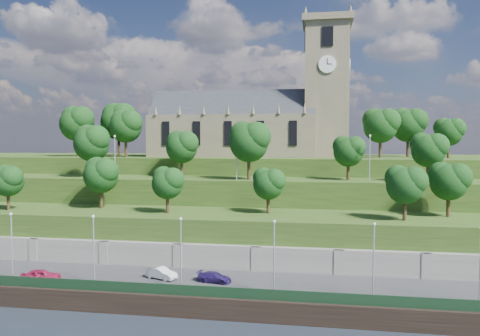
% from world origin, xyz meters
% --- Properties ---
extents(ground, '(320.00, 320.00, 0.00)m').
position_xyz_m(ground, '(0.00, 0.00, 0.00)').
color(ground, black).
rests_on(ground, ground).
extents(promenade, '(160.00, 12.00, 2.00)m').
position_xyz_m(promenade, '(0.00, 6.00, 1.00)').
color(promenade, '#2D2D30').
rests_on(promenade, ground).
extents(quay_wall, '(160.00, 0.50, 2.20)m').
position_xyz_m(quay_wall, '(0.00, -0.05, 1.10)').
color(quay_wall, black).
rests_on(quay_wall, ground).
extents(fence, '(160.00, 0.10, 1.20)m').
position_xyz_m(fence, '(0.00, 0.60, 2.60)').
color(fence, '#16331C').
rests_on(fence, promenade).
extents(retaining_wall, '(160.00, 2.10, 5.00)m').
position_xyz_m(retaining_wall, '(0.00, 11.97, 2.50)').
color(retaining_wall, slate).
rests_on(retaining_wall, ground).
extents(embankment_lower, '(160.00, 12.00, 8.00)m').
position_xyz_m(embankment_lower, '(0.00, 18.00, 4.00)').
color(embankment_lower, '#274015').
rests_on(embankment_lower, ground).
extents(embankment_upper, '(160.00, 10.00, 12.00)m').
position_xyz_m(embankment_upper, '(0.00, 29.00, 6.00)').
color(embankment_upper, '#274015').
rests_on(embankment_upper, ground).
extents(hilltop, '(160.00, 32.00, 15.00)m').
position_xyz_m(hilltop, '(0.00, 50.00, 7.50)').
color(hilltop, '#274015').
rests_on(hilltop, ground).
extents(church, '(38.60, 12.35, 27.60)m').
position_xyz_m(church, '(0.79, 45.98, 22.52)').
color(church, brown).
rests_on(church, hilltop).
extents(trees_lower, '(66.74, 8.92, 7.68)m').
position_xyz_m(trees_lower, '(0.28, 18.20, 12.77)').
color(trees_lower, '#2F2212').
rests_on(trees_lower, embankment_lower).
extents(trees_upper, '(59.41, 8.70, 9.19)m').
position_xyz_m(trees_upper, '(-1.41, 28.05, 17.64)').
color(trees_upper, '#2F2212').
rests_on(trees_upper, embankment_upper).
extents(trees_hilltop, '(77.26, 16.25, 11.15)m').
position_xyz_m(trees_hilltop, '(-7.40, 44.80, 21.66)').
color(trees_hilltop, '#2F2212').
rests_on(trees_hilltop, hilltop).
extents(lamp_posts_promenade, '(60.36, 0.36, 7.90)m').
position_xyz_m(lamp_posts_promenade, '(-2.00, 2.50, 6.56)').
color(lamp_posts_promenade, '#B2B2B7').
rests_on(lamp_posts_promenade, promenade).
extents(lamp_posts_upper, '(40.36, 0.36, 6.99)m').
position_xyz_m(lamp_posts_upper, '(-0.00, 26.00, 16.09)').
color(lamp_posts_upper, '#B2B2B7').
rests_on(lamp_posts_upper, embankment_upper).
extents(car_left, '(4.64, 3.06, 1.47)m').
position_xyz_m(car_left, '(-18.59, 2.72, 2.73)').
color(car_left, '#9A1940').
rests_on(car_left, promenade).
extents(car_middle, '(4.24, 2.82, 1.32)m').
position_xyz_m(car_middle, '(-5.51, 6.18, 2.66)').
color(car_middle, '#BBBCC0').
rests_on(car_middle, promenade).
extents(car_right, '(4.16, 2.28, 1.14)m').
position_xyz_m(car_right, '(0.92, 5.87, 2.57)').
color(car_right, '#251751').
rests_on(car_right, promenade).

